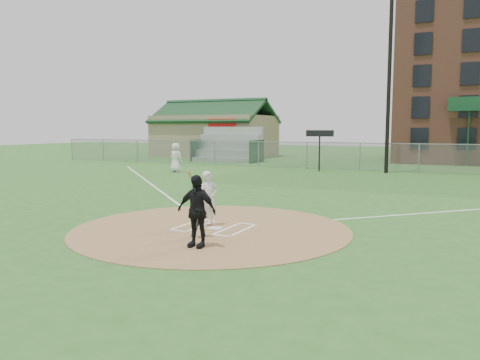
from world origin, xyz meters
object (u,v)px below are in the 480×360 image
at_px(home_plate, 215,228).
at_px(ondeck_player, 176,158).
at_px(batter_at_plate, 208,198).
at_px(umpire, 196,211).
at_px(catcher, 200,218).

bearing_deg(home_plate, ondeck_player, 127.06).
bearing_deg(batter_at_plate, home_plate, -36.76).
bearing_deg(home_plate, umpire, -73.73).
relative_size(catcher, umpire, 0.59).
bearing_deg(umpire, batter_at_plate, 112.46).
xyz_separation_m(umpire, ondeck_player, (-12.10, 17.32, 0.07)).
bearing_deg(ondeck_player, umpire, 131.13).
bearing_deg(umpire, home_plate, 105.60).
xyz_separation_m(home_plate, ondeck_player, (-11.48, 15.20, 0.98)).
distance_m(catcher, umpire, 1.08).
bearing_deg(catcher, ondeck_player, 114.17).
relative_size(home_plate, batter_at_plate, 0.23).
xyz_separation_m(catcher, batter_at_plate, (-0.59, 1.52, 0.31)).
height_order(umpire, batter_at_plate, umpire).
distance_m(home_plate, umpire, 2.39).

